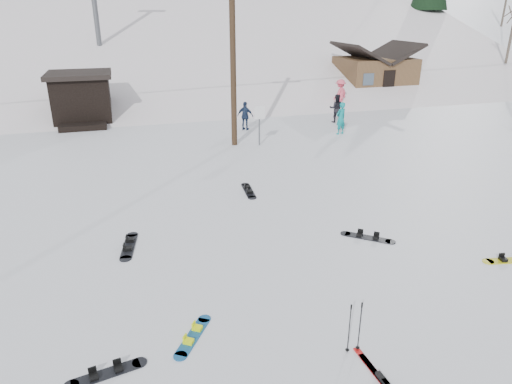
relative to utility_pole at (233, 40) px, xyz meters
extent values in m
plane|color=white|center=(-2.00, -14.00, -4.68)|extent=(200.00, 200.00, 0.00)
cube|color=white|center=(-2.00, 41.00, -16.68)|extent=(60.00, 85.24, 65.97)
cube|color=white|center=(36.00, 36.00, -15.68)|extent=(45.66, 93.98, 54.59)
cylinder|color=#3A2819|center=(0.00, 0.00, -0.18)|extent=(0.26, 0.26, 9.00)
cylinder|color=#595B60|center=(1.10, -0.40, -3.78)|extent=(0.07, 0.07, 1.80)
cube|color=white|center=(1.10, -0.44, -3.13)|extent=(0.50, 0.04, 0.60)
cube|color=black|center=(-7.00, 7.00, -3.43)|extent=(3.00, 3.00, 2.50)
cube|color=black|center=(-7.00, 7.00, -2.06)|extent=(3.40, 3.40, 0.25)
cube|color=black|center=(-7.00, 5.20, -4.53)|extent=(2.40, 1.20, 0.30)
cube|color=brown|center=(13.00, 10.00, -3.33)|extent=(5.00, 4.00, 2.70)
cube|color=black|center=(11.65, 10.00, -1.63)|extent=(2.69, 4.40, 1.43)
cube|color=black|center=(14.35, 10.00, -1.63)|extent=(2.69, 4.40, 1.43)
cube|color=black|center=(13.00, 7.98, -3.58)|extent=(0.90, 0.06, 1.90)
cube|color=#175997|center=(-4.05, -12.98, -4.67)|extent=(0.84, 1.09, 0.02)
cylinder|color=#175997|center=(-3.74, -12.51, -4.67)|extent=(0.26, 0.26, 0.02)
cylinder|color=#175997|center=(-4.36, -13.46, -4.67)|extent=(0.26, 0.26, 0.02)
cube|color=#E5FB0D|center=(-3.94, -12.81, -4.62)|extent=(0.23, 0.22, 0.07)
cube|color=#E5FB0D|center=(-4.16, -13.16, -4.62)|extent=(0.23, 0.22, 0.07)
cube|color=#AF1211|center=(-1.13, -15.05, -4.67)|extent=(0.19, 1.75, 0.02)
cube|color=black|center=(-1.13, -15.05, -4.62)|extent=(0.10, 0.32, 0.08)
cylinder|color=black|center=(-1.36, -14.21, -4.17)|extent=(0.02, 0.02, 1.02)
cylinder|color=black|center=(-1.36, -14.21, -4.63)|extent=(0.08, 0.08, 0.01)
cylinder|color=black|center=(-1.36, -14.21, -3.67)|extent=(0.03, 0.03, 0.09)
cylinder|color=black|center=(-1.15, -14.21, -4.17)|extent=(0.02, 0.02, 1.02)
cylinder|color=black|center=(-1.15, -14.21, -4.63)|extent=(0.08, 0.08, 0.01)
cylinder|color=black|center=(-1.15, -14.21, -3.67)|extent=(0.03, 0.03, 0.09)
cube|color=black|center=(-5.66, -13.53, -4.67)|extent=(1.20, 0.49, 0.02)
cylinder|color=black|center=(-5.09, -13.42, -4.67)|extent=(0.27, 0.27, 0.02)
cube|color=black|center=(-5.45, -13.49, -4.62)|extent=(0.18, 0.22, 0.08)
cube|color=black|center=(-5.87, -13.57, -4.62)|extent=(0.18, 0.22, 0.08)
cube|color=black|center=(-5.12, -8.87, -4.67)|extent=(0.53, 1.38, 0.03)
cylinder|color=black|center=(-5.01, -8.21, -4.67)|extent=(0.31, 0.31, 0.03)
cylinder|color=black|center=(-5.23, -9.54, -4.67)|extent=(0.31, 0.31, 0.03)
cube|color=black|center=(-5.08, -8.63, -4.61)|extent=(0.24, 0.20, 0.09)
cube|color=black|center=(-5.16, -9.11, -4.61)|extent=(0.24, 0.20, 0.09)
cube|color=black|center=(1.28, -10.24, -4.67)|extent=(1.14, 1.02, 0.03)
cylinder|color=black|center=(1.76, -10.64, -4.67)|extent=(0.29, 0.29, 0.03)
cylinder|color=black|center=(0.80, -9.85, -4.67)|extent=(0.29, 0.29, 0.03)
cube|color=black|center=(1.46, -10.39, -4.61)|extent=(0.25, 0.25, 0.08)
cube|color=black|center=(1.11, -10.10, -4.61)|extent=(0.25, 0.25, 0.08)
cube|color=yellow|center=(4.15, -12.38, -4.67)|extent=(1.24, 0.51, 0.02)
cylinder|color=yellow|center=(3.55, -12.27, -4.67)|extent=(0.28, 0.28, 0.02)
cube|color=black|center=(3.93, -12.34, -4.62)|extent=(0.18, 0.22, 0.08)
cube|color=black|center=(-0.96, -5.91, -4.67)|extent=(0.39, 1.30, 0.03)
cylinder|color=black|center=(-0.91, -5.27, -4.67)|extent=(0.29, 0.29, 0.03)
cylinder|color=black|center=(-1.01, -6.55, -4.67)|extent=(0.29, 0.29, 0.03)
cube|color=black|center=(-0.94, -5.68, -4.61)|extent=(0.22, 0.17, 0.08)
cube|color=black|center=(-0.98, -6.14, -4.61)|extent=(0.22, 0.17, 0.08)
imported|color=#0D8385|center=(5.64, 0.39, -3.87)|extent=(0.69, 0.56, 1.62)
imported|color=black|center=(6.58, 2.86, -3.90)|extent=(0.92, 0.83, 1.56)
imported|color=#EF546C|center=(8.55, 6.41, -3.77)|extent=(1.36, 1.17, 1.82)
imported|color=#1D2B49|center=(1.24, 2.58, -3.94)|extent=(0.92, 0.80, 1.49)
camera|label=1|loc=(-4.90, -20.22, 1.24)|focal=32.00mm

